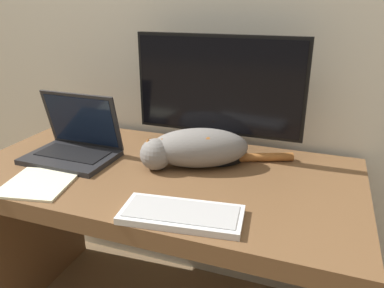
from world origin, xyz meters
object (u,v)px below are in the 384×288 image
at_px(monitor, 218,96).
at_px(cat, 195,148).
at_px(external_keyboard, 182,214).
at_px(laptop, 74,145).

relative_size(monitor, cat, 1.22).
distance_m(external_keyboard, cat, 0.36).
distance_m(monitor, external_keyboard, 0.52).
height_order(monitor, cat, monitor).
bearing_deg(external_keyboard, cat, 96.27).
distance_m(laptop, cat, 0.47).
xyz_separation_m(monitor, laptop, (-0.51, -0.20, -0.19)).
relative_size(monitor, external_keyboard, 1.78).
distance_m(monitor, laptop, 0.58).
height_order(external_keyboard, cat, cat).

